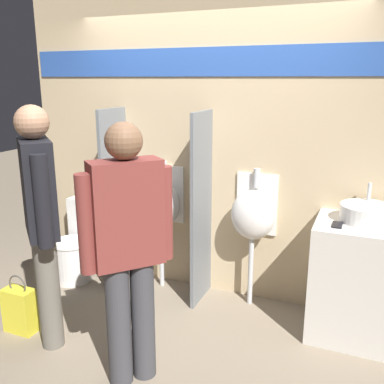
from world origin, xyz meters
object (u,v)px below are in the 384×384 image
at_px(sink_basin, 367,213).
at_px(toilet, 77,247).
at_px(urinal_near_counter, 161,204).
at_px(urinal_far, 253,215).
at_px(person_with_lanyard, 41,218).
at_px(person_in_vest, 128,246).
at_px(cell_phone, 337,225).
at_px(shopping_bag, 20,310).

relative_size(sink_basin, toilet, 0.42).
bearing_deg(sink_basin, urinal_near_counter, 176.49).
relative_size(urinal_near_counter, urinal_far, 1.00).
bearing_deg(person_with_lanyard, person_in_vest, -147.46).
distance_m(sink_basin, urinal_near_counter, 1.78).
relative_size(sink_basin, person_in_vest, 0.23).
bearing_deg(urinal_near_counter, sink_basin, -3.51).
relative_size(cell_phone, urinal_near_counter, 0.12).
bearing_deg(urinal_far, urinal_near_counter, 180.00).
distance_m(urinal_far, shopping_bag, 2.04).
xyz_separation_m(sink_basin, person_in_vest, (-1.35, -1.17, -0.04)).
distance_m(urinal_near_counter, toilet, 1.03).
bearing_deg(toilet, urinal_far, 5.38).
bearing_deg(person_with_lanyard, toilet, -20.76).
xyz_separation_m(sink_basin, shopping_bag, (-2.45, -1.04, -0.80)).
relative_size(toilet, shopping_bag, 1.91).
height_order(cell_phone, person_with_lanyard, person_with_lanyard).
height_order(urinal_near_counter, shopping_bag, urinal_near_counter).
bearing_deg(person_in_vest, cell_phone, -8.20).
xyz_separation_m(cell_phone, toilet, (-2.46, 0.12, -0.61)).
bearing_deg(urinal_near_counter, cell_phone, -10.23).
bearing_deg(toilet, urinal_near_counter, 10.66).
bearing_deg(cell_phone, urinal_far, 157.86).
xyz_separation_m(sink_basin, cell_phone, (-0.19, -0.18, -0.06)).
relative_size(urinal_near_counter, person_in_vest, 0.71).
bearing_deg(person_with_lanyard, urinal_far, -95.55).
distance_m(urinal_near_counter, person_in_vest, 1.35).
height_order(person_with_lanyard, shopping_bag, person_with_lanyard).
height_order(sink_basin, toilet, sink_basin).
distance_m(urinal_near_counter, urinal_far, 0.88).
bearing_deg(person_in_vest, sink_basin, -7.91).
bearing_deg(cell_phone, sink_basin, 42.66).
xyz_separation_m(sink_basin, person_with_lanyard, (-2.16, -1.03, 0.00)).
bearing_deg(person_in_vest, toilet, 90.50).
height_order(toilet, person_with_lanyard, person_with_lanyard).
distance_m(toilet, person_in_vest, 1.82).
height_order(cell_phone, shopping_bag, cell_phone).
bearing_deg(urinal_near_counter, person_in_vest, -71.87).
height_order(urinal_near_counter, person_with_lanyard, person_with_lanyard).
height_order(urinal_far, shopping_bag, urinal_far).
bearing_deg(shopping_bag, toilet, 101.25).
bearing_deg(toilet, sink_basin, 1.23).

